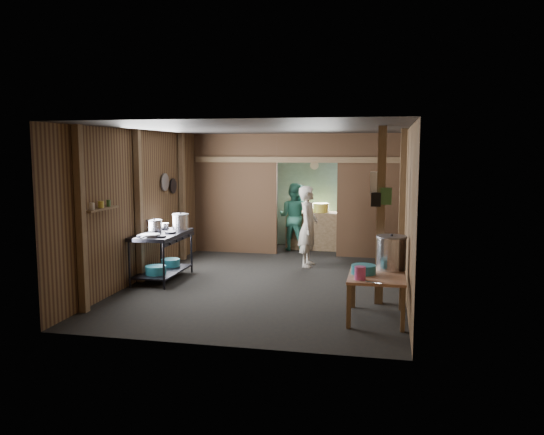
% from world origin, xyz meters
% --- Properties ---
extents(floor, '(4.50, 7.00, 0.00)m').
position_xyz_m(floor, '(0.00, 0.00, 0.00)').
color(floor, black).
rests_on(floor, ground).
extents(ceiling, '(4.50, 7.00, 0.00)m').
position_xyz_m(ceiling, '(0.00, 0.00, 2.60)').
color(ceiling, black).
rests_on(ceiling, ground).
extents(wall_back, '(4.50, 0.00, 2.60)m').
position_xyz_m(wall_back, '(0.00, 3.50, 1.30)').
color(wall_back, brown).
rests_on(wall_back, ground).
extents(wall_front, '(4.50, 0.00, 2.60)m').
position_xyz_m(wall_front, '(0.00, -3.50, 1.30)').
color(wall_front, brown).
rests_on(wall_front, ground).
extents(wall_left, '(0.00, 7.00, 2.60)m').
position_xyz_m(wall_left, '(-2.25, 0.00, 1.30)').
color(wall_left, brown).
rests_on(wall_left, ground).
extents(wall_right, '(0.00, 7.00, 2.60)m').
position_xyz_m(wall_right, '(2.25, 0.00, 1.30)').
color(wall_right, brown).
rests_on(wall_right, ground).
extents(partition_left, '(1.85, 0.10, 2.60)m').
position_xyz_m(partition_left, '(-1.32, 2.20, 1.30)').
color(partition_left, '#402A19').
rests_on(partition_left, floor).
extents(partition_right, '(1.35, 0.10, 2.60)m').
position_xyz_m(partition_right, '(1.57, 2.20, 1.30)').
color(partition_right, '#402A19').
rests_on(partition_right, floor).
extents(partition_header, '(1.30, 0.10, 0.60)m').
position_xyz_m(partition_header, '(0.25, 2.20, 2.30)').
color(partition_header, '#402A19').
rests_on(partition_header, wall_back).
extents(turquoise_panel, '(4.40, 0.06, 2.50)m').
position_xyz_m(turquoise_panel, '(0.00, 3.44, 1.25)').
color(turquoise_panel, '#78A69D').
rests_on(turquoise_panel, wall_back).
extents(back_counter, '(1.20, 0.50, 0.85)m').
position_xyz_m(back_counter, '(0.30, 2.95, 0.42)').
color(back_counter, '#937455').
rests_on(back_counter, floor).
extents(wall_clock, '(0.20, 0.03, 0.20)m').
position_xyz_m(wall_clock, '(0.25, 3.40, 1.90)').
color(wall_clock, silver).
rests_on(wall_clock, wall_back).
extents(post_left_a, '(0.10, 0.12, 2.60)m').
position_xyz_m(post_left_a, '(-2.18, -2.60, 1.30)').
color(post_left_a, '#937455').
rests_on(post_left_a, floor).
extents(post_left_b, '(0.10, 0.12, 2.60)m').
position_xyz_m(post_left_b, '(-2.18, -0.80, 1.30)').
color(post_left_b, '#937455').
rests_on(post_left_b, floor).
extents(post_left_c, '(0.10, 0.12, 2.60)m').
position_xyz_m(post_left_c, '(-2.18, 1.20, 1.30)').
color(post_left_c, '#937455').
rests_on(post_left_c, floor).
extents(post_right, '(0.10, 0.12, 2.60)m').
position_xyz_m(post_right, '(2.18, -0.20, 1.30)').
color(post_right, '#937455').
rests_on(post_right, floor).
extents(post_free, '(0.12, 0.12, 2.60)m').
position_xyz_m(post_free, '(1.85, -1.30, 1.30)').
color(post_free, '#937455').
rests_on(post_free, floor).
extents(cross_beam, '(4.40, 0.12, 0.12)m').
position_xyz_m(cross_beam, '(0.00, 2.15, 2.05)').
color(cross_beam, '#937455').
rests_on(cross_beam, wall_left).
extents(pan_lid_big, '(0.03, 0.34, 0.34)m').
position_xyz_m(pan_lid_big, '(-2.21, 0.40, 1.65)').
color(pan_lid_big, slate).
rests_on(pan_lid_big, wall_left).
extents(pan_lid_small, '(0.03, 0.30, 0.30)m').
position_xyz_m(pan_lid_small, '(-2.21, 0.80, 1.55)').
color(pan_lid_small, black).
rests_on(pan_lid_small, wall_left).
extents(wall_shelf, '(0.14, 0.80, 0.03)m').
position_xyz_m(wall_shelf, '(-2.15, -2.10, 1.40)').
color(wall_shelf, '#937455').
rests_on(wall_shelf, wall_left).
extents(jar_white, '(0.07, 0.07, 0.10)m').
position_xyz_m(jar_white, '(-2.15, -2.35, 1.47)').
color(jar_white, silver).
rests_on(jar_white, wall_shelf).
extents(jar_yellow, '(0.08, 0.08, 0.10)m').
position_xyz_m(jar_yellow, '(-2.15, -2.10, 1.47)').
color(jar_yellow, gold).
rests_on(jar_yellow, wall_shelf).
extents(jar_green, '(0.06, 0.06, 0.10)m').
position_xyz_m(jar_green, '(-2.15, -1.88, 1.47)').
color(jar_green, '#336230').
rests_on(jar_green, wall_shelf).
extents(bag_white, '(0.22, 0.15, 0.32)m').
position_xyz_m(bag_white, '(1.80, -1.22, 1.78)').
color(bag_white, silver).
rests_on(bag_white, post_free).
extents(bag_green, '(0.16, 0.12, 0.24)m').
position_xyz_m(bag_green, '(1.92, -1.36, 1.60)').
color(bag_green, '#336230').
rests_on(bag_green, post_free).
extents(bag_black, '(0.14, 0.10, 0.20)m').
position_xyz_m(bag_black, '(1.78, -1.38, 1.55)').
color(bag_black, black).
rests_on(bag_black, post_free).
extents(gas_range, '(0.72, 1.40, 0.83)m').
position_xyz_m(gas_range, '(-1.88, -0.57, 0.41)').
color(gas_range, black).
rests_on(gas_range, floor).
extents(prep_table, '(0.75, 1.02, 0.61)m').
position_xyz_m(prep_table, '(1.83, -2.07, 0.30)').
color(prep_table, tan).
rests_on(prep_table, floor).
extents(stove_pot_large, '(0.35, 0.35, 0.31)m').
position_xyz_m(stove_pot_large, '(-1.71, -0.11, 0.96)').
color(stove_pot_large, silver).
rests_on(stove_pot_large, gas_range).
extents(stove_pot_med, '(0.36, 0.36, 0.24)m').
position_xyz_m(stove_pot_med, '(-2.05, -0.49, 0.93)').
color(stove_pot_med, silver).
rests_on(stove_pot_med, gas_range).
extents(stove_saucepan, '(0.20, 0.20, 0.10)m').
position_xyz_m(stove_saucepan, '(-2.05, -0.04, 0.88)').
color(stove_saucepan, silver).
rests_on(stove_saucepan, gas_range).
extents(frying_pan, '(0.34, 0.55, 0.07)m').
position_xyz_m(frying_pan, '(-1.88, -1.03, 0.85)').
color(frying_pan, slate).
rests_on(frying_pan, gas_range).
extents(blue_tub_front, '(0.35, 0.35, 0.14)m').
position_xyz_m(blue_tub_front, '(-1.88, -0.86, 0.23)').
color(blue_tub_front, teal).
rests_on(blue_tub_front, gas_range).
extents(blue_tub_back, '(0.33, 0.33, 0.13)m').
position_xyz_m(blue_tub_back, '(-1.88, -0.20, 0.23)').
color(blue_tub_back, teal).
rests_on(blue_tub_back, gas_range).
extents(stock_pot, '(0.49, 0.49, 0.49)m').
position_xyz_m(stock_pot, '(2.01, -1.71, 0.83)').
color(stock_pot, silver).
rests_on(stock_pot, prep_table).
extents(wash_basin, '(0.42, 0.42, 0.12)m').
position_xyz_m(wash_basin, '(1.65, -2.07, 0.67)').
color(wash_basin, teal).
rests_on(wash_basin, prep_table).
extents(pink_bucket, '(0.15, 0.15, 0.17)m').
position_xyz_m(pink_bucket, '(1.62, -2.40, 0.69)').
color(pink_bucket, '#D24D99').
rests_on(pink_bucket, prep_table).
extents(knife, '(0.29, 0.16, 0.01)m').
position_xyz_m(knife, '(1.77, -2.54, 0.61)').
color(knife, silver).
rests_on(knife, prep_table).
extents(yellow_tub, '(0.37, 0.37, 0.21)m').
position_xyz_m(yellow_tub, '(0.46, 2.95, 0.95)').
color(yellow_tub, gold).
rests_on(yellow_tub, back_counter).
extents(red_cup, '(0.13, 0.13, 0.16)m').
position_xyz_m(red_cup, '(-0.03, 2.95, 0.93)').
color(red_cup, '#9B3729').
rests_on(red_cup, back_counter).
extents(cook, '(0.39, 0.58, 1.57)m').
position_xyz_m(cook, '(0.45, 1.08, 0.78)').
color(cook, beige).
rests_on(cook, floor).
extents(worker_back, '(0.85, 0.73, 1.52)m').
position_xyz_m(worker_back, '(-0.11, 2.69, 0.76)').
color(worker_back, '#36836F').
rests_on(worker_back, floor).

